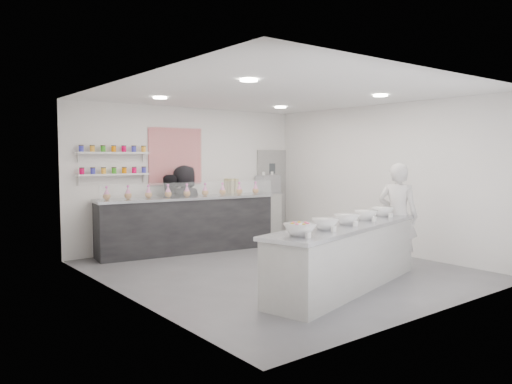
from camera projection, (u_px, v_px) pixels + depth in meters
floor at (279, 270)px, 8.60m from camera, size 6.00×6.00×0.00m
ceiling at (279, 94)px, 8.38m from camera, size 6.00×6.00×0.00m
back_wall at (190, 177)px, 10.85m from camera, size 5.50×0.00×5.50m
left_wall at (126, 190)px, 6.80m from camera, size 0.00×6.00×6.00m
right_wall at (381, 178)px, 10.17m from camera, size 0.00×6.00×6.00m
back_door at (272, 193)px, 12.27m from camera, size 0.88×0.04×2.10m
pattern_panel at (176, 156)px, 10.58m from camera, size 1.25×0.03×1.20m
jar_shelf_lower at (114, 174)px, 9.69m from camera, size 1.45×0.22×0.04m
jar_shelf_upper at (113, 153)px, 9.66m from camera, size 1.45×0.22×0.04m
preserve_jars at (114, 160)px, 9.65m from camera, size 1.45×0.10×0.56m
downlight_0 at (249, 80)px, 6.73m from camera, size 0.24×0.24×0.02m
downlight_1 at (380, 96)px, 8.45m from camera, size 0.24×0.24×0.02m
downlight_2 at (160, 98)px, 8.78m from camera, size 0.24×0.24×0.02m
downlight_3 at (280, 107)px, 10.50m from camera, size 0.24×0.24×0.02m
prep_counter at (346, 256)px, 7.39m from camera, size 3.59×1.67×0.95m
back_bar at (187, 224)px, 10.14m from camera, size 3.72×1.19×1.13m
sneeze_guard at (193, 190)px, 9.82m from camera, size 3.57×0.54×0.31m
espresso_ledge at (252, 216)px, 11.69m from camera, size 1.47×0.47×1.09m
espresso_machine at (268, 184)px, 11.93m from camera, size 0.51×0.35×0.39m
cup_stacks at (233, 186)px, 11.30m from camera, size 0.26×0.24×0.35m
prep_bowls at (347, 219)px, 7.35m from camera, size 3.00×1.23×0.15m
label_cards at (367, 226)px, 6.89m from camera, size 2.66×0.04×0.07m
cookie_bags at (187, 190)px, 10.09m from camera, size 3.33×0.62×0.26m
woman_prep at (398, 216)px, 8.58m from camera, size 0.68×0.80×1.84m
staff_left at (168, 213)px, 10.15m from camera, size 0.88×0.75×1.58m
staff_right at (185, 208)px, 10.37m from camera, size 0.89×0.59×1.77m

